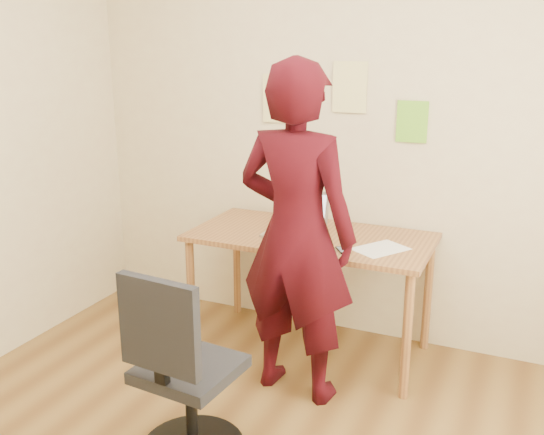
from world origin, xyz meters
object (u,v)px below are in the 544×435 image
at_px(laptop, 296,225).
at_px(office_chair, 182,381).
at_px(desk, 311,249).
at_px(person, 296,234).
at_px(phone, 343,250).

distance_m(laptop, office_chair, 1.26).
xyz_separation_m(desk, office_chair, (-0.15, -1.20, -0.26)).
xyz_separation_m(office_chair, person, (0.24, 0.74, 0.49)).
bearing_deg(desk, person, -79.16).
bearing_deg(phone, office_chair, -147.03).
height_order(office_chair, person, person).
bearing_deg(laptop, office_chair, -92.97).
bearing_deg(laptop, desk, 4.32).
distance_m(desk, office_chair, 1.23).
relative_size(desk, phone, 11.58).
relative_size(phone, office_chair, 0.13).
xyz_separation_m(phone, office_chair, (-0.41, -1.00, -0.35)).
bearing_deg(person, office_chair, 77.58).
bearing_deg(laptop, phone, -29.07).
bearing_deg(person, laptop, -63.35).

